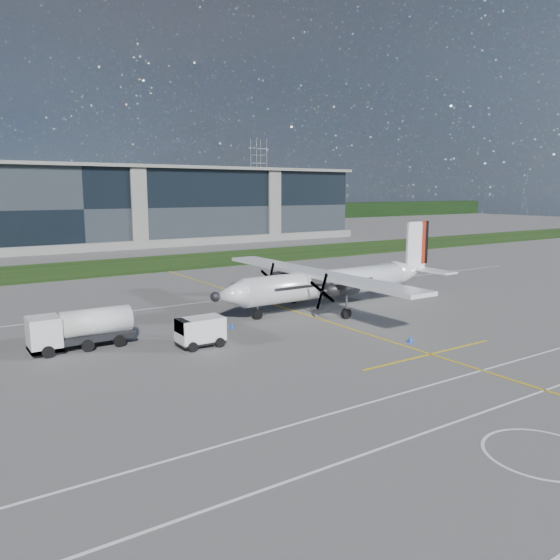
% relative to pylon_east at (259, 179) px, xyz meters
% --- Properties ---
extents(ground, '(400.00, 400.00, 0.00)m').
position_rel_pylon_east_xyz_m(ground, '(-85.00, -110.00, -15.00)').
color(ground, '#565351').
rests_on(ground, ground).
extents(grass_strip, '(400.00, 18.00, 0.04)m').
position_rel_pylon_east_xyz_m(grass_strip, '(-85.00, -102.00, -14.98)').
color(grass_strip, black).
rests_on(grass_strip, ground).
extents(terminal_building, '(120.00, 20.00, 15.00)m').
position_rel_pylon_east_xyz_m(terminal_building, '(-85.00, -70.00, -7.50)').
color(terminal_building, black).
rests_on(terminal_building, ground).
extents(tree_line, '(400.00, 6.00, 6.00)m').
position_rel_pylon_east_xyz_m(tree_line, '(-85.00, -10.00, -12.00)').
color(tree_line, black).
rests_on(tree_line, ground).
extents(pylon_east, '(9.00, 4.60, 30.00)m').
position_rel_pylon_east_xyz_m(pylon_east, '(0.00, 0.00, 0.00)').
color(pylon_east, gray).
rests_on(pylon_east, ground).
extents(yellow_taxiway_centerline, '(0.20, 70.00, 0.01)m').
position_rel_pylon_east_xyz_m(yellow_taxiway_centerline, '(-82.00, -140.00, -14.99)').
color(yellow_taxiway_centerline, yellow).
rests_on(yellow_taxiway_centerline, ground).
extents(white_lane_line, '(90.00, 0.15, 0.01)m').
position_rel_pylon_east_xyz_m(white_lane_line, '(-85.00, -164.00, -14.99)').
color(white_lane_line, white).
rests_on(white_lane_line, ground).
extents(turboprop_aircraft, '(24.74, 25.66, 7.70)m').
position_rel_pylon_east_xyz_m(turboprop_aircraft, '(-78.18, -141.11, -11.15)').
color(turboprop_aircraft, white).
rests_on(turboprop_aircraft, ground).
extents(fuel_tanker_truck, '(7.22, 2.35, 2.71)m').
position_rel_pylon_east_xyz_m(fuel_tanker_truck, '(-101.48, -141.75, -13.65)').
color(fuel_tanker_truck, silver).
rests_on(fuel_tanker_truck, ground).
extents(baggage_tug, '(3.41, 2.05, 2.05)m').
position_rel_pylon_east_xyz_m(baggage_tug, '(-93.94, -145.81, -13.98)').
color(baggage_tug, silver).
rests_on(baggage_tug, ground).
extents(ground_crew_person, '(0.60, 0.81, 1.93)m').
position_rel_pylon_east_xyz_m(ground_crew_person, '(-92.74, -143.47, -14.04)').
color(ground_crew_person, '#F25907').
rests_on(ground_crew_person, ground).
extents(safety_cone_portwing, '(0.36, 0.36, 0.50)m').
position_rel_pylon_east_xyz_m(safety_cone_portwing, '(-80.94, -153.20, -14.75)').
color(safety_cone_portwing, blue).
rests_on(safety_cone_portwing, ground).
extents(safety_cone_nose_stbd, '(0.36, 0.36, 0.50)m').
position_rel_pylon_east_xyz_m(safety_cone_nose_stbd, '(-89.99, -139.54, -14.75)').
color(safety_cone_nose_stbd, blue).
rests_on(safety_cone_nose_stbd, ground).
extents(safety_cone_fwd, '(0.36, 0.36, 0.50)m').
position_rel_pylon_east_xyz_m(safety_cone_fwd, '(-91.83, -141.89, -14.75)').
color(safety_cone_fwd, blue).
rests_on(safety_cone_fwd, ground).
extents(safety_cone_tail, '(0.36, 0.36, 0.50)m').
position_rel_pylon_east_xyz_m(safety_cone_tail, '(-67.05, -140.55, -14.75)').
color(safety_cone_tail, blue).
rests_on(safety_cone_tail, ground).
extents(safety_cone_nose_port, '(0.36, 0.36, 0.50)m').
position_rel_pylon_east_xyz_m(safety_cone_nose_port, '(-89.68, -142.57, -14.75)').
color(safety_cone_nose_port, blue).
rests_on(safety_cone_nose_port, ground).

